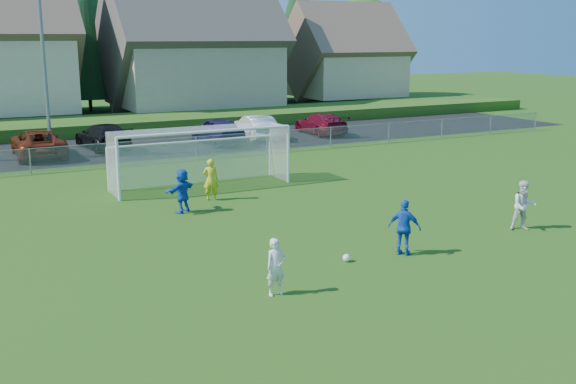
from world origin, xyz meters
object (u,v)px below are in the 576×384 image
Objects in this scene: car_d at (103,136)px; car_e at (218,131)px; car_g at (321,124)px; car_c at (38,143)px; player_white_b at (524,206)px; car_f at (256,127)px; player_blue_a at (404,228)px; soccer_ball at (347,258)px; player_blue_b at (182,191)px; goalkeeper at (211,180)px; soccer_goal at (199,148)px; player_white_a at (276,267)px.

car_e is at bearing 161.85° from car_d.
car_d is 1.07× the size of car_e.
car_c is at bearing 3.98° from car_g.
player_white_b is 22.64m from car_g.
car_g is at bearing -177.75° from car_c.
car_f is 4.58m from car_g.
player_blue_a reaches higher than car_e.
car_e is (2.82, 21.58, -0.03)m from player_blue_a.
player_white_b reaches higher than soccer_ball.
car_c is (-2.98, 14.30, -0.07)m from player_blue_b.
player_blue_a reaches higher than goalkeeper.
player_white_b is 0.22× the size of soccer_goal.
player_white_a is at bearing 96.78° from car_c.
soccer_goal reaches higher than player_blue_b.
car_c reaches higher than car_d.
goalkeeper reaches higher than soccer_ball.
player_blue_a is at bearing 67.89° from car_g.
player_white_b reaches higher than car_f.
car_d is 0.66× the size of soccer_goal.
player_blue_b reaches higher than car_e.
goalkeeper is 13.83m from car_e.
player_blue_b is 0.32× the size of car_d.
car_f is at bearing 170.38° from car_d.
car_c is (-7.08, 21.86, -0.09)m from player_blue_a.
goalkeeper is 0.35× the size of car_e.
player_white_a is 27.71m from car_g.
player_blue_b is (0.56, 8.63, 0.08)m from player_white_a.
goalkeeper is 15.83m from car_f.
player_blue_b is 14.61m from car_c.
goalkeeper is 0.37× the size of car_f.
car_e is (6.33, -1.31, 0.07)m from car_d.
car_g is at bearing -176.01° from car_e.
goalkeeper reaches higher than car_f.
player_white_a is 0.88× the size of player_white_b.
player_white_b reaches higher than goalkeeper.
car_e is at bearing 8.18° from car_g.
soccer_goal reaches higher than player_blue_a.
player_blue_a is at bearing -79.79° from soccer_goal.
player_white_b is at bearing 153.46° from goalkeeper.
goalkeeper is at bearing 49.14° from car_g.
soccer_ball is 25.14m from car_g.
car_e is (-2.18, 21.29, -0.03)m from player_white_b.
player_blue_b is 0.34× the size of car_g.
car_d is (0.59, 15.32, -0.08)m from player_blue_b.
car_d is 6.46m from car_e.
player_blue_b is 15.33m from car_d.
car_e reaches higher than soccer_ball.
player_blue_a reaches higher than player_blue_b.
player_white_a is 0.88× the size of player_blue_a.
soccer_ball is at bearing 116.89° from goalkeeper.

